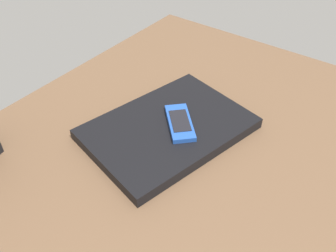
% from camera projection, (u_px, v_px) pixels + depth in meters
% --- Properties ---
extents(desk_surface, '(1.20, 0.80, 0.03)m').
position_uv_depth(desk_surface, '(154.00, 167.00, 0.75)').
color(desk_surface, brown).
rests_on(desk_surface, ground).
extents(laptop_closed, '(0.39, 0.32, 0.02)m').
position_uv_depth(laptop_closed, '(168.00, 129.00, 0.80)').
color(laptop_closed, black).
rests_on(laptop_closed, desk_surface).
extents(cell_phone_on_laptop, '(0.12, 0.12, 0.01)m').
position_uv_depth(cell_phone_on_laptop, '(180.00, 123.00, 0.79)').
color(cell_phone_on_laptop, '#1E479E').
rests_on(cell_phone_on_laptop, laptop_closed).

